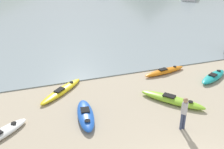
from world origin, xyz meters
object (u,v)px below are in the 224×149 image
Objects in this scene: kayak_on_sand_1 at (86,115)px; person_near_foreground at (184,112)px; kayak_on_sand_7 at (165,71)px; kayak_on_sand_3 at (62,91)px; kayak_on_sand_0 at (213,77)px; kayak_on_sand_2 at (172,100)px.

kayak_on_sand_1 is 1.78× the size of person_near_foreground.
person_near_foreground is (3.74, -2.17, 0.70)m from kayak_on_sand_1.
kayak_on_sand_3 is at bearing -176.11° from kayak_on_sand_7.
kayak_on_sand_0 is at bearing -36.22° from kayak_on_sand_7.
kayak_on_sand_0 is 0.98× the size of kayak_on_sand_1.
kayak_on_sand_1 is 0.88× the size of kayak_on_sand_7.
kayak_on_sand_7 is at bearing 28.47° from kayak_on_sand_1.
kayak_on_sand_0 is at bearing 10.23° from kayak_on_sand_1.
kayak_on_sand_2 is 5.89m from kayak_on_sand_3.
kayak_on_sand_2 is at bearing -1.20° from kayak_on_sand_1.
kayak_on_sand_2 is 1.07× the size of kayak_on_sand_3.
kayak_on_sand_7 is at bearing 67.82° from person_near_foreground.
kayak_on_sand_3 is (-5.15, 2.87, -0.04)m from kayak_on_sand_2.
kayak_on_sand_1 is at bearing 178.80° from kayak_on_sand_2.
kayak_on_sand_7 is (-2.36, 1.73, -0.01)m from kayak_on_sand_0.
person_near_foreground reaches higher than kayak_on_sand_2.
person_near_foreground is (-2.20, -5.39, 0.73)m from kayak_on_sand_7.
kayak_on_sand_0 is 5.89m from person_near_foreground.
person_near_foreground is (4.40, -4.94, 0.75)m from kayak_on_sand_3.
kayak_on_sand_7 reaches higher than kayak_on_sand_3.
kayak_on_sand_1 is at bearing -76.65° from kayak_on_sand_3.
person_near_foreground is at bearing -48.33° from kayak_on_sand_3.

